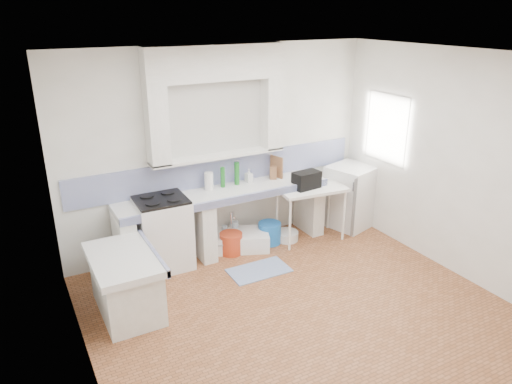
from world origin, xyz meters
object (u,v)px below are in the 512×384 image
sink (237,241)px  fridge (350,196)px  side_table (310,213)px  stove (163,233)px

sink → fridge: (1.91, -0.14, 0.38)m
side_table → fridge: size_ratio=1.01×
stove → side_table: bearing=-5.5°
stove → side_table: 2.17m
sink → side_table: 1.15m
stove → sink: stove is taller
stove → fridge: 2.97m
sink → side_table: side_table is taller
sink → side_table: size_ratio=0.91×
sink → side_table: bearing=10.3°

